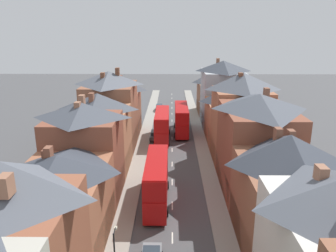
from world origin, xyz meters
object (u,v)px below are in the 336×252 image
object	(u,v)px
double_decker_bus_mid_street	(157,180)
car_parked_right_a	(159,108)
double_decker_bus_far_approaching	(181,119)
car_near_blue	(155,135)
double_decker_bus_lead	(162,125)

from	to	relation	value
double_decker_bus_mid_street	car_parked_right_a	bearing A→B (deg)	91.68
double_decker_bus_far_approaching	car_parked_right_a	size ratio (longest dim) A/B	2.50
double_decker_bus_far_approaching	car_near_blue	size ratio (longest dim) A/B	2.55
double_decker_bus_mid_street	car_parked_right_a	distance (m)	44.13
double_decker_bus_lead	double_decker_bus_far_approaching	world-z (taller)	same
double_decker_bus_mid_street	car_near_blue	size ratio (longest dim) A/B	2.55
double_decker_bus_lead	double_decker_bus_mid_street	bearing A→B (deg)	-90.00
double_decker_bus_lead	double_decker_bus_far_approaching	size ratio (longest dim) A/B	1.00
double_decker_bus_lead	car_parked_right_a	size ratio (longest dim) A/B	2.50
double_decker_bus_lead	double_decker_bus_mid_street	world-z (taller)	same
double_decker_bus_mid_street	car_near_blue	bearing A→B (deg)	93.26
car_near_blue	double_decker_bus_far_approaching	bearing A→B (deg)	38.02
double_decker_bus_mid_street	car_parked_right_a	world-z (taller)	double_decker_bus_mid_street
double_decker_bus_mid_street	double_decker_bus_lead	bearing A→B (deg)	90.00
double_decker_bus_far_approaching	double_decker_bus_lead	bearing A→B (deg)	-129.45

